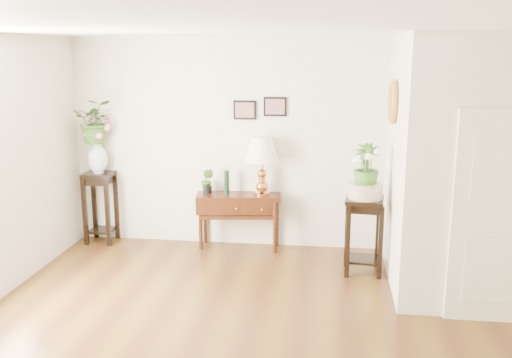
% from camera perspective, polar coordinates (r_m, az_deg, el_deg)
% --- Properties ---
extents(floor, '(6.00, 5.50, 0.02)m').
position_cam_1_polar(floor, '(5.39, 1.57, -16.33)').
color(floor, '#563B14').
rests_on(floor, ground).
extents(ceiling, '(6.00, 5.50, 0.02)m').
position_cam_1_polar(ceiling, '(4.71, 1.79, 14.93)').
color(ceiling, white).
rests_on(ceiling, ground).
extents(wall_back, '(6.00, 0.02, 2.80)m').
position_cam_1_polar(wall_back, '(7.55, 3.80, 3.45)').
color(wall_back, beige).
rests_on(wall_back, ground).
extents(partition, '(1.80, 1.95, 2.80)m').
position_cam_1_polar(partition, '(6.78, 21.25, 1.51)').
color(partition, beige).
rests_on(partition, floor).
extents(door, '(0.90, 0.05, 2.10)m').
position_cam_1_polar(door, '(5.91, 23.20, -3.71)').
color(door, beige).
rests_on(door, floor).
extents(art_print_left, '(0.30, 0.02, 0.25)m').
position_cam_1_polar(art_print_left, '(7.54, -1.13, 6.91)').
color(art_print_left, black).
rests_on(art_print_left, wall_back).
extents(art_print_right, '(0.30, 0.02, 0.25)m').
position_cam_1_polar(art_print_right, '(7.49, 1.92, 7.25)').
color(art_print_right, black).
rests_on(art_print_right, wall_back).
extents(wall_ornament, '(0.07, 0.51, 0.51)m').
position_cam_1_polar(wall_ornament, '(6.65, 13.50, 7.50)').
color(wall_ornament, '#B68D3C').
rests_on(wall_ornament, partition).
extents(console_table, '(1.16, 0.51, 0.75)m').
position_cam_1_polar(console_table, '(7.69, -1.72, -4.22)').
color(console_table, black).
rests_on(console_table, floor).
extents(table_lamp, '(0.58, 0.58, 0.78)m').
position_cam_1_polar(table_lamp, '(7.47, 0.61, 1.00)').
color(table_lamp, '#B47535').
rests_on(table_lamp, console_table).
extents(green_vase, '(0.07, 0.07, 0.32)m').
position_cam_1_polar(green_vase, '(7.58, -2.95, -0.24)').
color(green_vase, black).
rests_on(green_vase, console_table).
extents(potted_plant, '(0.20, 0.18, 0.32)m').
position_cam_1_polar(potted_plant, '(7.63, -4.88, -0.25)').
color(potted_plant, '#32601F').
rests_on(potted_plant, console_table).
extents(plant_stand_a, '(0.39, 0.39, 0.99)m').
position_cam_1_polar(plant_stand_a, '(8.18, -15.26, -2.75)').
color(plant_stand_a, black).
rests_on(plant_stand_a, floor).
extents(porcelain_vase, '(0.33, 0.33, 0.46)m').
position_cam_1_polar(porcelain_vase, '(8.03, -15.56, 2.20)').
color(porcelain_vase, white).
rests_on(porcelain_vase, plant_stand_a).
extents(lily_arrangement, '(0.64, 0.60, 0.60)m').
position_cam_1_polar(lily_arrangement, '(7.96, -15.76, 5.55)').
color(lily_arrangement, '#32601F').
rests_on(lily_arrangement, porcelain_vase).
extents(plant_stand_b, '(0.48, 0.48, 0.92)m').
position_cam_1_polar(plant_stand_b, '(6.95, 10.68, -5.57)').
color(plant_stand_b, black).
rests_on(plant_stand_b, floor).
extents(ceramic_bowl, '(0.46, 0.46, 0.18)m').
position_cam_1_polar(ceramic_bowl, '(6.80, 10.87, -1.23)').
color(ceramic_bowl, beige).
rests_on(ceramic_bowl, plant_stand_b).
extents(narcissus, '(0.31, 0.31, 0.53)m').
position_cam_1_polar(narcissus, '(6.73, 10.97, 1.27)').
color(narcissus, '#32601F').
rests_on(narcissus, ceramic_bowl).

